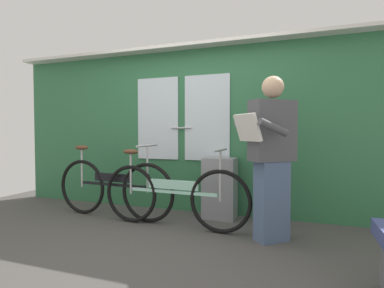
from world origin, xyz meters
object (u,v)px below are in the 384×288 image
Objects in this scene: passenger_reading_newspaper at (271,155)px; bicycle_leaning_behind at (172,195)px; bicycle_near_door at (113,188)px; trash_bin_by_wall at (220,188)px.

bicycle_leaning_behind is at bearing -45.58° from passenger_reading_newspaper.
bicycle_near_door is at bearing -47.15° from passenger_reading_newspaper.
bicycle_leaning_behind reaches higher than trash_bin_by_wall.
passenger_reading_newspaper is 1.00m from trash_bin_by_wall.
bicycle_near_door is at bearing 174.90° from bicycle_leaning_behind.
passenger_reading_newspaper reaches higher than trash_bin_by_wall.
trash_bin_by_wall is (1.24, 0.43, -0.00)m from bicycle_near_door.
passenger_reading_newspaper is at bearing -1.77° from bicycle_near_door.
bicycle_near_door is 0.85m from bicycle_leaning_behind.
bicycle_leaning_behind is at bearing -3.74° from bicycle_near_door.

